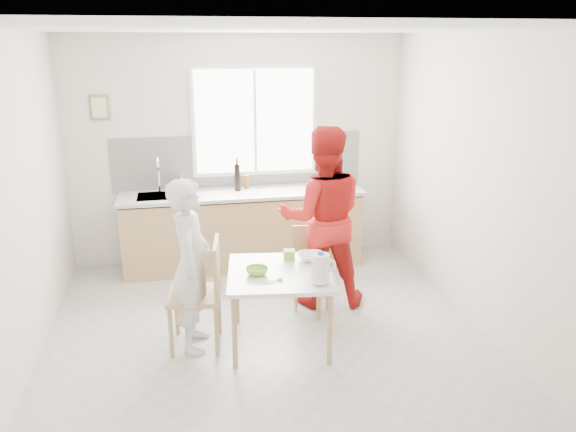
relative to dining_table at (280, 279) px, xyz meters
name	(u,v)px	position (x,y,z in m)	size (l,w,h in m)	color
ground	(270,346)	(-0.10, -0.05, -0.62)	(4.50, 4.50, 0.00)	#B7B7B2
room_shell	(268,166)	(-0.10, -0.05, 1.02)	(4.50, 4.50, 4.50)	silver
window	(255,121)	(0.10, 2.18, 1.08)	(1.50, 0.06, 1.30)	white
backsplash	(239,161)	(-0.10, 2.19, 0.60)	(3.00, 0.02, 0.65)	white
picture_frame	(99,107)	(-1.65, 2.18, 1.28)	(0.22, 0.03, 0.28)	#5D8E40
kitchen_counter	(243,232)	(-0.11, 1.90, -0.20)	(2.84, 0.64, 1.37)	tan
dining_table	(280,279)	(0.00, 0.00, 0.00)	(1.01, 1.01, 0.69)	white
chair_left	(203,289)	(-0.67, 0.09, -0.08)	(0.51, 0.51, 0.98)	tan
chair_far	(310,262)	(0.45, 0.76, -0.18)	(0.41, 0.41, 0.80)	tan
person_white	(192,265)	(-0.75, 0.10, 0.15)	(0.56, 0.37, 1.54)	silver
person_red	(322,218)	(0.57, 0.73, 0.30)	(0.90, 0.70, 1.84)	red
bowl_green	(257,271)	(-0.20, -0.02, 0.10)	(0.19, 0.19, 0.06)	#77CA2E
bowl_white	(311,257)	(0.33, 0.21, 0.10)	(0.24, 0.24, 0.06)	white
milk_jug	(321,268)	(0.29, -0.32, 0.21)	(0.21, 0.15, 0.26)	white
green_box	(289,255)	(0.13, 0.27, 0.12)	(0.10, 0.10, 0.09)	#72C92E
spoon	(272,281)	(-0.11, -0.21, 0.08)	(0.01, 0.01, 0.16)	#A5A5AA
cutting_board	(327,190)	(0.90, 1.78, 0.31)	(0.35, 0.25, 0.01)	#A1C12C
wine_bottle_a	(237,177)	(-0.15, 1.96, 0.46)	(0.07, 0.07, 0.32)	black
wine_bottle_b	(238,178)	(-0.15, 1.97, 0.45)	(0.07, 0.07, 0.30)	black
jar_amber	(247,182)	(-0.03, 2.04, 0.38)	(0.06, 0.06, 0.16)	brown
soap_bottle	(182,182)	(-0.80, 2.09, 0.40)	(0.09, 0.09, 0.19)	#999999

